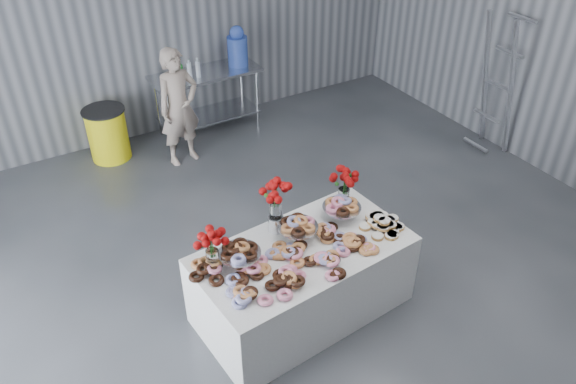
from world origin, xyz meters
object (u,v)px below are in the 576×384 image
at_px(person, 179,107).
at_px(prep_table, 207,91).
at_px(water_jug, 237,48).
at_px(trash_barrel, 108,134).
at_px(stepladder, 498,85).
at_px(display_table, 303,280).

bearing_deg(person, prep_table, 32.55).
xyz_separation_m(prep_table, water_jug, (0.50, -0.00, 0.53)).
height_order(prep_table, person, person).
distance_m(trash_barrel, stepladder, 5.08).
height_order(trash_barrel, stepladder, stepladder).
relative_size(trash_barrel, stepladder, 0.37).
distance_m(prep_table, trash_barrel, 1.46).
bearing_deg(trash_barrel, display_table, -78.23).
height_order(prep_table, water_jug, water_jug).
distance_m(prep_table, person, 0.84).
height_order(prep_table, trash_barrel, prep_table).
bearing_deg(water_jug, display_table, -108.06).
xyz_separation_m(display_table, prep_table, (0.68, 3.62, 0.24)).
bearing_deg(display_table, stepladder, 18.54).
bearing_deg(trash_barrel, water_jug, -0.00).
xyz_separation_m(trash_barrel, stepladder, (4.45, -2.39, 0.60)).
bearing_deg(person, stepladder, -36.22).
bearing_deg(person, water_jug, 16.96).
xyz_separation_m(person, trash_barrel, (-0.82, 0.55, -0.41)).
height_order(person, stepladder, stepladder).
relative_size(prep_table, stepladder, 0.79).
bearing_deg(prep_table, water_jug, -0.00).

